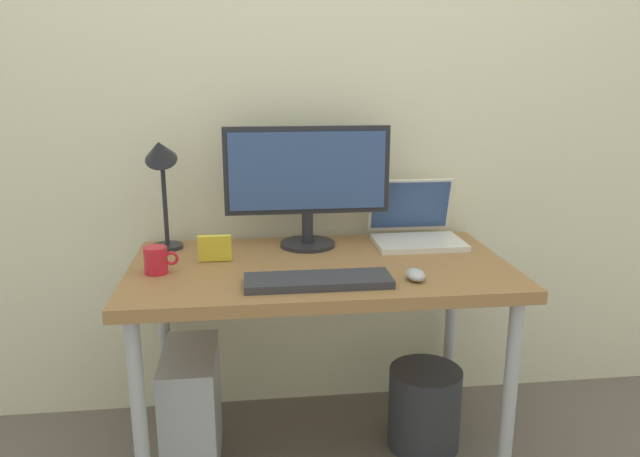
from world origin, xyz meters
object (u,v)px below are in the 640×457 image
monitor (307,178)px  computer_tower (192,409)px  coffee_mug (156,260)px  photo_frame (215,248)px  mouse (415,275)px  desk (320,283)px  desk_lamp (161,168)px  wastebasket (424,407)px  laptop (415,226)px  keyboard (318,281)px

monitor → computer_tower: size_ratio=1.40×
coffee_mug → photo_frame: size_ratio=0.98×
mouse → coffee_mug: (-0.79, 0.16, 0.03)m
desk → coffee_mug: bearing=-175.8°
desk_lamp → coffee_mug: bearing=-89.6°
monitor → wastebasket: monitor is taller
desk → coffee_mug: (-0.52, -0.04, 0.11)m
monitor → wastebasket: 0.93m
laptop → wastebasket: (-0.00, -0.23, -0.62)m
monitor → desk: bearing=-84.5°
laptop → desk: bearing=-149.3°
laptop → keyboard: bearing=-133.9°
laptop → computer_tower: (-0.83, -0.24, -0.56)m
keyboard → photo_frame: 0.41m
laptop → coffee_mug: laptop is taller
monitor → laptop: size_ratio=1.84×
monitor → mouse: monitor is taller
desk_lamp → keyboard: desk_lamp is taller
keyboard → computer_tower: 0.69m
laptop → photo_frame: size_ratio=2.91×
mouse → coffee_mug: bearing=168.6°
computer_tower → desk_lamp: bearing=110.1°
monitor → mouse: 0.55m
laptop → wastebasket: bearing=-90.8°
mouse → photo_frame: 0.67m
desk → desk_lamp: bearing=158.1°
keyboard → photo_frame: size_ratio=4.00×
desk_lamp → coffee_mug: 0.36m
monitor → desk_lamp: bearing=179.9°
desk_lamp → computer_tower: desk_lamp is taller
keyboard → mouse: mouse is taller
keyboard → photo_frame: (-0.32, 0.26, 0.04)m
mouse → photo_frame: (-0.62, 0.26, 0.03)m
laptop → keyboard: 0.60m
coffee_mug → computer_tower: size_ratio=0.26×
desk → desk_lamp: desk_lamp is taller
keyboard → wastebasket: 0.74m
laptop → computer_tower: 1.03m
desk → monitor: 0.38m
coffee_mug → laptop: bearing=16.4°
mouse → wastebasket: 0.62m
desk → laptop: size_ratio=3.90×
monitor → wastebasket: size_ratio=1.96×
laptop → keyboard: (-0.41, -0.43, -0.05)m
desk → computer_tower: size_ratio=2.98×
keyboard → wastebasket: keyboard is taller
desk → computer_tower: bearing=-179.0°
monitor → desk_lamp: size_ratio=1.40×
laptop → mouse: size_ratio=3.56×
computer_tower → wastebasket: computer_tower is taller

